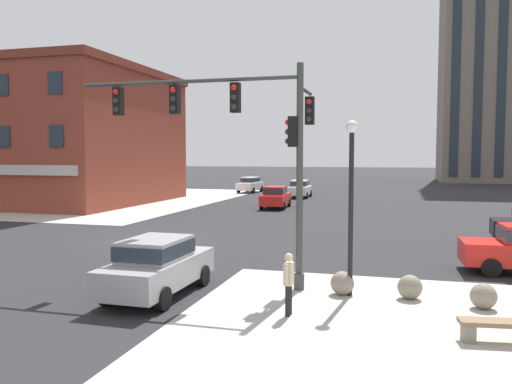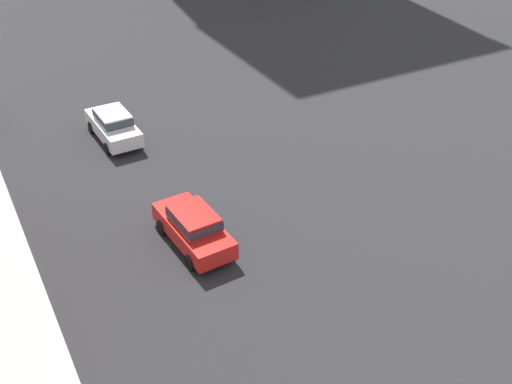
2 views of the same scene
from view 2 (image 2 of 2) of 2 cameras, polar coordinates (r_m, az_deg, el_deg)
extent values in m
cube|color=silver|center=(34.20, -12.99, 5.80)|extent=(1.89, 4.45, 0.76)
cube|color=silver|center=(33.77, -13.05, 6.72)|extent=(1.56, 2.16, 0.60)
cube|color=#232D38|center=(33.77, -13.05, 6.72)|extent=(1.60, 2.25, 0.40)
cylinder|color=black|center=(35.36, -14.92, 5.77)|extent=(0.24, 0.65, 0.64)
cylinder|color=black|center=(35.75, -12.38, 6.45)|extent=(0.24, 0.65, 0.64)
cylinder|color=black|center=(33.01, -13.50, 3.93)|extent=(0.24, 0.65, 0.64)
cylinder|color=black|center=(33.43, -10.80, 4.67)|extent=(0.24, 0.65, 0.64)
cube|color=red|center=(25.69, -5.79, -3.51)|extent=(2.02, 4.50, 0.76)
cube|color=red|center=(25.18, -5.73, -2.45)|extent=(1.62, 2.20, 0.60)
cube|color=#232D38|center=(25.18, -5.73, -2.45)|extent=(1.66, 2.29, 0.40)
cylinder|color=black|center=(26.67, -8.68, -3.22)|extent=(0.26, 0.65, 0.64)
cylinder|color=black|center=(27.20, -5.49, -2.13)|extent=(0.26, 0.65, 0.64)
cylinder|color=black|center=(24.68, -6.04, -6.45)|extent=(0.26, 0.65, 0.64)
cylinder|color=black|center=(25.25, -2.64, -5.19)|extent=(0.26, 0.65, 0.64)
camera|label=1|loc=(28.41, 92.73, -32.15)|focal=36.56mm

